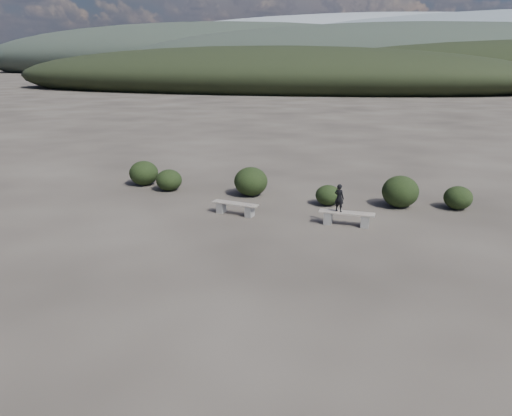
% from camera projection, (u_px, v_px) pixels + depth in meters
% --- Properties ---
extents(ground, '(1200.00, 1200.00, 0.00)m').
position_uv_depth(ground, '(238.00, 285.00, 13.30)').
color(ground, '#312B26').
rests_on(ground, ground).
extents(bench_left, '(1.90, 0.69, 0.47)m').
position_uv_depth(bench_left, '(235.00, 207.00, 19.29)').
color(bench_left, slate).
rests_on(bench_left, ground).
extents(bench_right, '(2.00, 0.45, 0.50)m').
position_uv_depth(bench_right, '(346.00, 217.00, 18.02)').
color(bench_right, slate).
rests_on(bench_right, ground).
extents(seated_person, '(0.44, 0.38, 1.02)m').
position_uv_depth(seated_person, '(339.00, 198.00, 17.90)').
color(seated_person, black).
rests_on(seated_person, bench_right).
extents(shrub_a, '(1.18, 1.18, 0.97)m').
position_uv_depth(shrub_a, '(169.00, 180.00, 22.87)').
color(shrub_a, black).
rests_on(shrub_a, ground).
extents(shrub_b, '(1.48, 1.48, 1.27)m').
position_uv_depth(shrub_b, '(251.00, 181.00, 21.95)').
color(shrub_b, black).
rests_on(shrub_b, ground).
extents(shrub_c, '(1.05, 1.05, 0.84)m').
position_uv_depth(shrub_c, '(328.00, 195.00, 20.54)').
color(shrub_c, black).
rests_on(shrub_c, ground).
extents(shrub_d, '(1.47, 1.47, 1.29)m').
position_uv_depth(shrub_d, '(400.00, 192.00, 20.22)').
color(shrub_d, black).
rests_on(shrub_d, ground).
extents(shrub_e, '(1.12, 1.12, 0.94)m').
position_uv_depth(shrub_e, '(458.00, 198.00, 19.96)').
color(shrub_e, black).
rests_on(shrub_e, ground).
extents(shrub_f, '(1.37, 1.37, 1.16)m').
position_uv_depth(shrub_f, '(144.00, 173.00, 23.85)').
color(shrub_f, black).
rests_on(shrub_f, ground).
extents(mountain_ridges, '(500.00, 400.00, 56.00)m').
position_uv_depth(mountain_ridges, '(386.00, 53.00, 325.05)').
color(mountain_ridges, black).
rests_on(mountain_ridges, ground).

